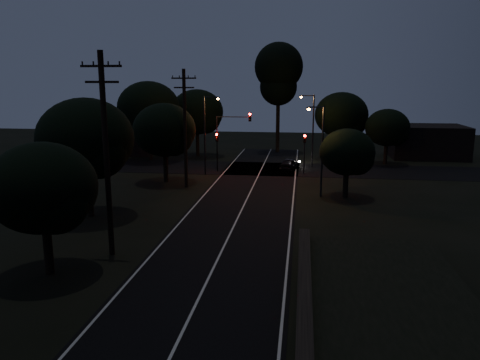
# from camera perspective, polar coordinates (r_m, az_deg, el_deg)

# --- Properties ---
(road_surface) EXTENTS (60.00, 70.00, 0.03)m
(road_surface) POSITION_cam_1_polar(r_m,az_deg,el_deg) (40.95, 1.32, -1.37)
(road_surface) COLOR black
(road_surface) RESTS_ON ground
(utility_pole_mid) EXTENTS (2.20, 0.30, 11.00)m
(utility_pole_mid) POSITION_cam_1_polar(r_m,az_deg,el_deg) (25.94, -16.01, 3.29)
(utility_pole_mid) COLOR black
(utility_pole_mid) RESTS_ON ground
(utility_pole_far) EXTENTS (2.20, 0.30, 10.50)m
(utility_pole_far) POSITION_cam_1_polar(r_m,az_deg,el_deg) (41.98, -6.72, 6.46)
(utility_pole_far) COLOR black
(utility_pole_far) RESTS_ON ground
(tree_left_b) EXTENTS (5.21, 5.21, 6.62)m
(tree_left_b) POSITION_cam_1_polar(r_m,az_deg,el_deg) (24.29, -22.65, -1.20)
(tree_left_b) COLOR black
(tree_left_b) RESTS_ON ground
(tree_left_c) EXTENTS (6.63, 6.63, 8.37)m
(tree_left_c) POSITION_cam_1_polar(r_m,az_deg,el_deg) (33.94, -18.01, 4.55)
(tree_left_c) COLOR black
(tree_left_c) RESTS_ON ground
(tree_left_d) EXTENTS (5.89, 5.89, 7.48)m
(tree_left_d) POSITION_cam_1_polar(r_m,az_deg,el_deg) (44.46, -8.98, 5.87)
(tree_left_d) COLOR black
(tree_left_d) RESTS_ON ground
(tree_far_nw) EXTENTS (6.69, 6.69, 8.48)m
(tree_far_nw) POSITION_cam_1_polar(r_m,az_deg,el_deg) (59.94, -5.07, 8.12)
(tree_far_nw) COLOR black
(tree_far_nw) RESTS_ON ground
(tree_far_w) EXTENTS (7.44, 7.44, 9.49)m
(tree_far_w) POSITION_cam_1_polar(r_m,az_deg,el_deg) (57.37, -10.88, 8.46)
(tree_far_w) COLOR black
(tree_far_w) RESTS_ON ground
(tree_far_ne) EXTENTS (6.47, 6.47, 8.18)m
(tree_far_ne) POSITION_cam_1_polar(r_m,az_deg,el_deg) (58.71, 12.49, 7.62)
(tree_far_ne) COLOR black
(tree_far_ne) RESTS_ON ground
(tree_far_e) EXTENTS (5.02, 5.02, 6.37)m
(tree_far_e) POSITION_cam_1_polar(r_m,az_deg,el_deg) (56.50, 17.71, 5.99)
(tree_far_e) COLOR black
(tree_far_e) RESTS_ON ground
(tree_right_a) EXTENTS (4.49, 4.49, 5.71)m
(tree_right_a) POSITION_cam_1_polar(r_m,az_deg,el_deg) (39.01, 13.16, 3.17)
(tree_right_a) COLOR black
(tree_right_a) RESTS_ON ground
(tall_pine) EXTENTS (6.39, 6.39, 14.52)m
(tall_pine) POSITION_cam_1_polar(r_m,az_deg,el_deg) (63.59, 4.73, 12.83)
(tall_pine) COLOR black
(tall_pine) RESTS_ON ground
(building_left) EXTENTS (10.00, 8.00, 4.40)m
(building_left) POSITION_cam_1_polar(r_m,az_deg,el_deg) (65.61, -14.27, 5.24)
(building_left) COLOR black
(building_left) RESTS_ON ground
(building_right) EXTENTS (9.00, 7.00, 4.00)m
(building_right) POSITION_cam_1_polar(r_m,az_deg,el_deg) (63.88, 21.82, 4.40)
(building_right) COLOR black
(building_right) RESTS_ON ground
(signal_left) EXTENTS (0.28, 0.35, 4.10)m
(signal_left) POSITION_cam_1_polar(r_m,az_deg,el_deg) (49.74, -2.81, 4.30)
(signal_left) COLOR black
(signal_left) RESTS_ON ground
(signal_right) EXTENTS (0.28, 0.35, 4.10)m
(signal_right) POSITION_cam_1_polar(r_m,az_deg,el_deg) (48.93, 7.87, 4.08)
(signal_right) COLOR black
(signal_right) RESTS_ON ground
(signal_mast) EXTENTS (3.70, 0.35, 6.25)m
(signal_mast) POSITION_cam_1_polar(r_m,az_deg,el_deg) (49.29, -0.89, 6.01)
(signal_mast) COLOR black
(signal_mast) RESTS_ON ground
(streetlight_a) EXTENTS (1.66, 0.26, 8.00)m
(streetlight_a) POSITION_cam_1_polar(r_m,az_deg,el_deg) (47.73, -4.11, 6.14)
(streetlight_a) COLOR black
(streetlight_a) RESTS_ON ground
(streetlight_b) EXTENTS (1.66, 0.26, 8.00)m
(streetlight_b) POSITION_cam_1_polar(r_m,az_deg,el_deg) (52.72, 8.70, 6.58)
(streetlight_b) COLOR black
(streetlight_b) RESTS_ON ground
(streetlight_c) EXTENTS (1.46, 0.26, 7.50)m
(streetlight_c) POSITION_cam_1_polar(r_m,az_deg,el_deg) (38.85, 9.77, 4.25)
(streetlight_c) COLOR black
(streetlight_c) RESTS_ON ground
(car) EXTENTS (2.39, 4.00, 1.28)m
(car) POSITION_cam_1_polar(r_m,az_deg,el_deg) (51.11, 6.09, 1.96)
(car) COLOR black
(car) RESTS_ON ground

